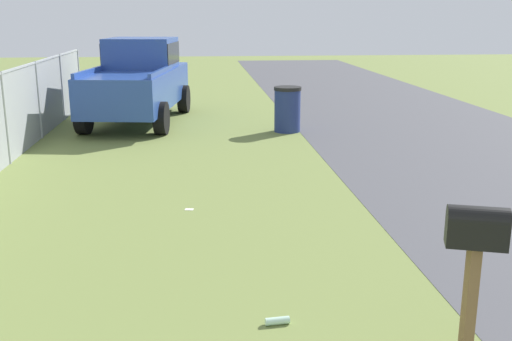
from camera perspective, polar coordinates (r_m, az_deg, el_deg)
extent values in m
cube|color=brown|center=(5.11, 19.55, -11.88)|extent=(0.09, 0.09, 0.98)
cube|color=black|center=(4.88, 20.15, -5.56)|extent=(0.33, 0.49, 0.22)
cylinder|color=black|center=(4.85, 20.26, -4.34)|extent=(0.33, 0.49, 0.20)
cube|color=red|center=(4.96, 19.68, -4.41)|extent=(0.02, 0.04, 0.18)
cube|color=#284793|center=(15.64, -11.14, 7.70)|extent=(5.08, 2.46, 0.90)
cube|color=#284793|center=(16.14, -10.80, 10.88)|extent=(1.87, 1.87, 0.76)
cube|color=black|center=(16.14, -10.80, 10.88)|extent=(1.83, 1.90, 0.53)
cube|color=#284793|center=(14.78, -15.37, 9.06)|extent=(2.52, 0.43, 0.12)
cube|color=#284793|center=(14.37, -8.98, 9.25)|extent=(2.52, 0.43, 0.12)
cylinder|color=black|center=(17.47, -12.73, 6.67)|extent=(0.79, 0.36, 0.76)
cylinder|color=black|center=(17.09, -6.85, 6.75)|extent=(0.79, 0.36, 0.76)
cylinder|color=black|center=(14.43, -16.01, 4.83)|extent=(0.79, 0.36, 0.76)
cylinder|color=black|center=(13.96, -8.95, 4.91)|extent=(0.79, 0.36, 0.76)
cylinder|color=navy|center=(14.17, 2.99, 5.65)|extent=(0.61, 0.61, 0.97)
cylinder|color=black|center=(14.10, 3.01, 7.76)|extent=(0.64, 0.64, 0.08)
cylinder|color=#9EA3A8|center=(11.89, -22.66, 4.56)|extent=(0.07, 0.07, 1.69)
cylinder|color=#9EA3A8|center=(14.16, -19.92, 6.27)|extent=(0.07, 0.07, 1.69)
cylinder|color=#9EA3A8|center=(16.46, -17.93, 7.49)|extent=(0.07, 0.07, 1.69)
cylinder|color=#9EA3A8|center=(18.79, -16.42, 8.41)|extent=(0.07, 0.07, 1.69)
cube|color=silver|center=(8.62, -6.34, -3.67)|extent=(0.10, 0.13, 0.01)
cylinder|color=#B2D8BF|center=(5.55, 2.03, -14.03)|extent=(0.09, 0.23, 0.07)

